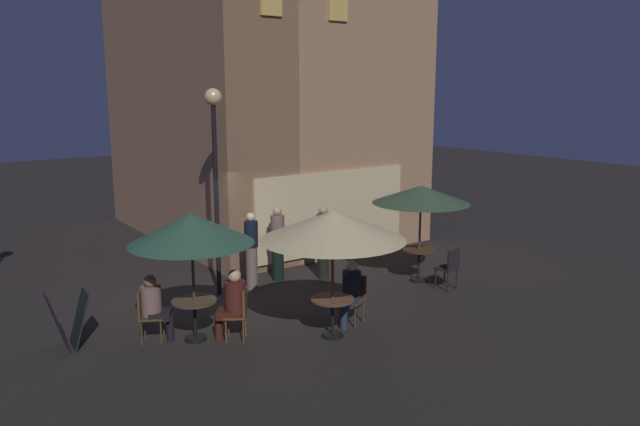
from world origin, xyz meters
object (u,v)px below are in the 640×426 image
Objects in this scene: menu_sandwich_board at (68,321)px; patron_standing_4 at (251,250)px; patron_seated_0 at (350,289)px; patio_umbrella_2 at (421,195)px; cafe_table_0 at (332,308)px; cafe_chair_3 at (450,265)px; cafe_table_2 at (419,257)px; patio_umbrella_0 at (333,226)px; cafe_chair_0 at (354,295)px; patron_standing_5 at (323,242)px; cafe_chair_1 at (146,311)px; street_lamp_near_corner at (215,148)px; cafe_table_1 at (195,310)px; patron_seated_1 at (154,304)px; patron_seated_2 at (232,300)px; patio_umbrella_1 at (191,229)px; patron_standing_3 at (278,243)px; cafe_chair_2 at (240,310)px.

patron_standing_4 is (4.13, 0.99, 0.38)m from menu_sandwich_board.
menu_sandwich_board is 0.77× the size of patron_seated_0.
patron_standing_4 is (-3.40, 1.75, -1.14)m from patio_umbrella_2.
patron_seated_0 reaches higher than cafe_table_0.
menu_sandwich_board is 7.79m from cafe_chair_3.
cafe_table_2 is 0.30× the size of patio_umbrella_0.
patio_umbrella_2 is 2.43× the size of cafe_chair_0.
patron_standing_5 is at bearing -137.58° from cafe_chair_0.
cafe_chair_3 is 0.54× the size of patron_standing_5.
patio_umbrella_2 is 6.53m from cafe_chair_1.
patio_umbrella_0 reaches higher than cafe_table_0.
cafe_table_2 is 3.20m from patron_seated_0.
cafe_chair_3 is (4.27, -2.66, -2.60)m from street_lamp_near_corner.
street_lamp_near_corner is 5.73× the size of cafe_table_2.
menu_sandwich_board is at bearing 71.69° from cafe_chair_3.
patio_umbrella_2 reaches higher than cafe_table_2.
menu_sandwich_board is 7.57m from cafe_table_2.
cafe_chair_1 is (-3.53, 1.37, 0.02)m from cafe_chair_0.
patron_seated_1 reaches higher than cafe_table_1.
patron_seated_2 is (-5.09, -0.56, -1.29)m from patio_umbrella_2.
street_lamp_near_corner is 4.69m from patio_umbrella_2.
patio_umbrella_1 is 5.63m from patio_umbrella_2.
street_lamp_near_corner is 4.17m from cafe_chair_0.
menu_sandwich_board is 0.78× the size of patron_seated_1.
menu_sandwich_board reaches higher than cafe_table_0.
patron_standing_4 is at bearing -3.94° from street_lamp_near_corner.
cafe_table_1 is 0.46× the size of patron_standing_3.
cafe_table_1 is at bearing 90.00° from patio_umbrella_1.
cafe_chair_2 is 0.76× the size of patron_seated_0.
patio_umbrella_1 is 3.92m from patron_standing_3.
cafe_chair_1 is at bearing 74.06° from cafe_chair_3.
patron_standing_4 is at bearing 17.83° from menu_sandwich_board.
patron_seated_1 is at bearing 74.49° from cafe_chair_3.
patron_seated_2 is (-2.13, 0.64, 0.03)m from patron_seated_0.
street_lamp_near_corner reaches higher than patron_seated_2.
street_lamp_near_corner is at bearing 43.54° from patron_standing_3.
cafe_table_0 is 1.50m from patio_umbrella_0.
cafe_chair_0 is at bearing 7.75° from cafe_chair_1.
patio_umbrella_2 is 5.23m from cafe_chair_2.
patio_umbrella_1 is at bearing 0.00° from cafe_chair_2.
patron_standing_3 reaches higher than cafe_table_0.
patron_standing_4 is at bearing 152.75° from cafe_table_2.
cafe_chair_3 is at bearing 19.42° from cafe_chair_1.
patron_seated_0 is at bearing 6.41° from patron_seated_1.
cafe_chair_2 is at bearing -3.23° from cafe_chair_1.
patio_umbrella_1 is at bearing 71.92° from patron_standing_3.
patio_umbrella_2 is at bearing -138.13° from patron_seated_2.
street_lamp_near_corner reaches higher than cafe_chair_1.
patron_standing_4 is at bearing 40.66° from patio_umbrella_1.
patron_seated_2 is (1.27, -0.79, 0.17)m from cafe_chair_1.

